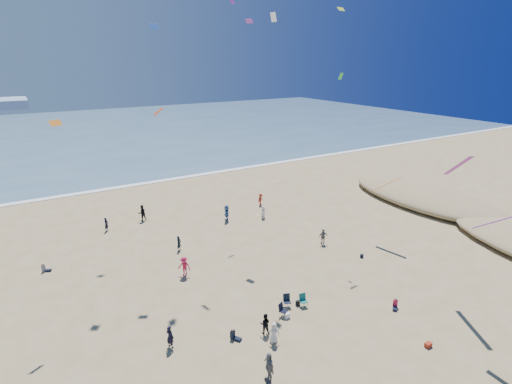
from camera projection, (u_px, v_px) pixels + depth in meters
ocean at (67, 135)px, 98.42m from camera, size 220.00×100.00×0.06m
surf_line at (113, 188)px, 57.85m from camera, size 220.00×1.20×0.08m
standing_flyers at (244, 259)px, 35.85m from camera, size 34.02×36.81×1.93m
seated_group at (254, 332)px, 26.87m from camera, size 23.39×26.18×0.84m
chair_cluster at (292, 304)px, 29.84m from camera, size 2.75×1.59×1.00m
white_tote at (287, 316)px, 28.98m from camera, size 0.35×0.20×0.40m
black_backpack at (298, 303)px, 30.49m from camera, size 0.30×0.22×0.38m
cooler at (428, 345)px, 26.11m from camera, size 0.45×0.30×0.30m
navy_bag at (362, 256)px, 37.81m from camera, size 0.28×0.18×0.34m
kites_aloft at (307, 94)px, 30.87m from camera, size 39.97×43.16×28.92m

